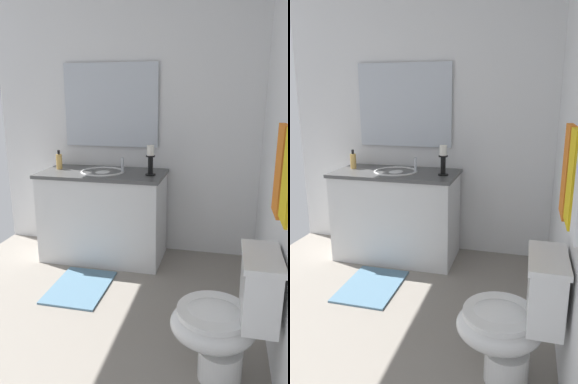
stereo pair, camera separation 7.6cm
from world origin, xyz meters
The scene contains 11 objects.
floor centered at (0.00, 0.00, -0.01)m, with size 2.49×2.59×0.02m, color gray.
wall_back centered at (0.00, 1.30, 1.23)m, with size 2.49×0.04×2.45m, color white.
wall_left centered at (-1.25, 0.00, 1.23)m, with size 0.04×2.59×2.45m, color white.
vanity_cabinet centered at (-0.92, -0.13, 0.42)m, with size 0.58×1.15×0.83m.
sink_basin centered at (-0.92, -0.12, 0.79)m, with size 0.40×0.40×0.24m.
mirror centered at (-1.20, -0.13, 1.42)m, with size 0.02×0.92×0.77m, color silver.
candle_holder_tall centered at (-0.89, 0.33, 0.97)m, with size 0.09×0.09×0.26m.
soap_bottle centered at (-0.97, -0.57, 0.90)m, with size 0.06×0.06×0.18m.
toilet centered at (0.43, 1.02, 0.37)m, with size 0.39×0.54×0.75m.
towel_near_vanity centered at (0.39, 1.22, 1.16)m, with size 0.19×0.03×0.43m, color orange.
bath_mat centered at (-0.30, -0.13, 0.01)m, with size 0.60×0.44×0.02m, color slate.
Camera 1 is at (2.15, 0.96, 1.50)m, focal length 33.82 mm.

